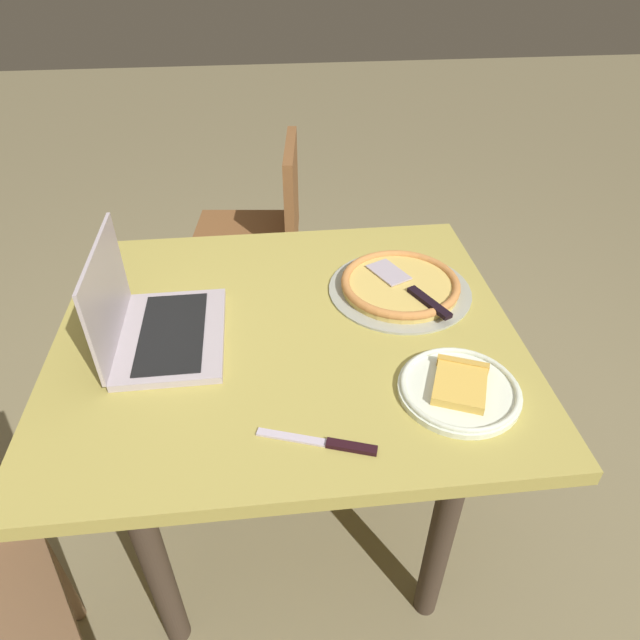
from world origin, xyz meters
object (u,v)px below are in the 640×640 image
at_px(laptop, 151,322).
at_px(pizza_tray, 400,285).
at_px(dining_table, 288,360).
at_px(pizza_plate, 459,388).
at_px(chair_near, 263,228).
at_px(table_knife, 329,443).

relative_size(laptop, pizza_tray, 0.90).
height_order(dining_table, pizza_tray, pizza_tray).
xyz_separation_m(laptop, pizza_plate, (-0.66, 0.25, -0.04)).
distance_m(pizza_plate, pizza_tray, 0.39).
relative_size(pizza_tray, chair_near, 0.44).
bearing_deg(table_knife, pizza_tray, -116.88).
relative_size(dining_table, pizza_tray, 2.92).
xyz_separation_m(dining_table, pizza_plate, (-0.35, 0.26, 0.12)).
xyz_separation_m(dining_table, chair_near, (0.05, -0.99, -0.15)).
bearing_deg(table_knife, pizza_plate, -159.31).
height_order(pizza_plate, table_knife, pizza_plate).
relative_size(pizza_tray, table_knife, 1.64).
bearing_deg(table_knife, dining_table, -80.82).
bearing_deg(pizza_plate, pizza_tray, -84.02).
bearing_deg(dining_table, laptop, 1.20).
height_order(laptop, table_knife, laptop).
relative_size(laptop, chair_near, 0.40).
height_order(pizza_tray, chair_near, chair_near).
height_order(dining_table, laptop, laptop).
relative_size(pizza_plate, table_knife, 1.12).
distance_m(laptop, pizza_tray, 0.64).
bearing_deg(chair_near, pizza_plate, 107.73).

